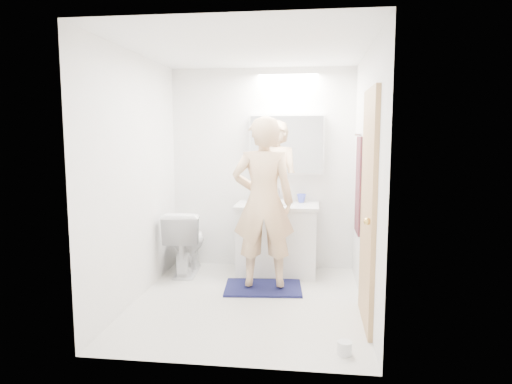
% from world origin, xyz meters
% --- Properties ---
extents(floor, '(2.50, 2.50, 0.00)m').
position_xyz_m(floor, '(0.00, 0.00, 0.00)').
color(floor, silver).
rests_on(floor, ground).
extents(ceiling, '(2.50, 2.50, 0.00)m').
position_xyz_m(ceiling, '(0.00, 0.00, 2.40)').
color(ceiling, white).
rests_on(ceiling, floor).
extents(wall_back, '(2.50, 0.00, 2.50)m').
position_xyz_m(wall_back, '(0.00, 1.25, 1.20)').
color(wall_back, white).
rests_on(wall_back, floor).
extents(wall_front, '(2.50, 0.00, 2.50)m').
position_xyz_m(wall_front, '(0.00, -1.25, 1.20)').
color(wall_front, white).
rests_on(wall_front, floor).
extents(wall_left, '(0.00, 2.50, 2.50)m').
position_xyz_m(wall_left, '(-1.10, 0.00, 1.20)').
color(wall_left, white).
rests_on(wall_left, floor).
extents(wall_right, '(0.00, 2.50, 2.50)m').
position_xyz_m(wall_right, '(1.10, 0.00, 1.20)').
color(wall_right, white).
rests_on(wall_right, floor).
extents(vanity_cabinet, '(0.90, 0.55, 0.78)m').
position_xyz_m(vanity_cabinet, '(0.21, 0.96, 0.39)').
color(vanity_cabinet, silver).
rests_on(vanity_cabinet, floor).
extents(countertop, '(0.95, 0.58, 0.04)m').
position_xyz_m(countertop, '(0.21, 0.96, 0.80)').
color(countertop, silver).
rests_on(countertop, vanity_cabinet).
extents(sink_basin, '(0.36, 0.36, 0.03)m').
position_xyz_m(sink_basin, '(0.21, 0.99, 0.84)').
color(sink_basin, white).
rests_on(sink_basin, countertop).
extents(faucet, '(0.02, 0.02, 0.16)m').
position_xyz_m(faucet, '(0.21, 1.19, 0.90)').
color(faucet, silver).
rests_on(faucet, countertop).
extents(medicine_cabinet, '(0.88, 0.14, 0.70)m').
position_xyz_m(medicine_cabinet, '(0.30, 1.18, 1.50)').
color(medicine_cabinet, white).
rests_on(medicine_cabinet, wall_back).
extents(mirror_panel, '(0.84, 0.01, 0.66)m').
position_xyz_m(mirror_panel, '(0.30, 1.10, 1.50)').
color(mirror_panel, silver).
rests_on(mirror_panel, medicine_cabinet).
extents(toilet, '(0.47, 0.76, 0.75)m').
position_xyz_m(toilet, '(-0.85, 0.85, 0.37)').
color(toilet, white).
rests_on(toilet, floor).
extents(bath_rug, '(0.85, 0.62, 0.02)m').
position_xyz_m(bath_rug, '(0.11, 0.39, 0.01)').
color(bath_rug, '#151743').
rests_on(bath_rug, floor).
extents(person, '(0.68, 0.48, 1.76)m').
position_xyz_m(person, '(0.11, 0.39, 0.93)').
color(person, '#DCB284').
rests_on(person, bath_rug).
extents(door, '(0.04, 0.80, 2.00)m').
position_xyz_m(door, '(1.08, -0.35, 1.00)').
color(door, tan).
rests_on(door, wall_right).
extents(door_knob, '(0.06, 0.06, 0.06)m').
position_xyz_m(door_knob, '(1.04, -0.65, 0.95)').
color(door_knob, gold).
rests_on(door_knob, door).
extents(towel, '(0.02, 0.42, 1.00)m').
position_xyz_m(towel, '(1.08, 0.55, 1.10)').
color(towel, '#121E3B').
rests_on(towel, wall_right).
extents(towel_hook, '(0.07, 0.02, 0.02)m').
position_xyz_m(towel_hook, '(1.07, 0.55, 1.62)').
color(towel_hook, silver).
rests_on(towel_hook, wall_right).
extents(soap_bottle_a, '(0.11, 0.11, 0.22)m').
position_xyz_m(soap_bottle_a, '(-0.05, 1.11, 0.93)').
color(soap_bottle_a, '#CAB483').
rests_on(soap_bottle_a, countertop).
extents(soap_bottle_b, '(0.12, 0.12, 0.19)m').
position_xyz_m(soap_bottle_b, '(-0.03, 1.15, 0.91)').
color(soap_bottle_b, '#63A6D4').
rests_on(soap_bottle_b, countertop).
extents(toothbrush_cup, '(0.13, 0.13, 0.10)m').
position_xyz_m(toothbrush_cup, '(0.48, 1.12, 0.87)').
color(toothbrush_cup, '#4552D1').
rests_on(toothbrush_cup, countertop).
extents(toilet_paper_roll, '(0.11, 0.11, 0.10)m').
position_xyz_m(toilet_paper_roll, '(0.87, -0.97, 0.05)').
color(toilet_paper_roll, silver).
rests_on(toilet_paper_roll, floor).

